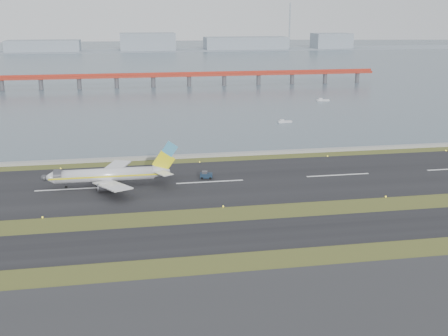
# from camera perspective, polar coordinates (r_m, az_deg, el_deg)

# --- Properties ---
(ground) EXTENTS (1000.00, 1000.00, 0.00)m
(ground) POSITION_cam_1_polar(r_m,az_deg,el_deg) (138.42, 0.47, -5.04)
(ground) COLOR #3A4B1B
(ground) RESTS_ON ground
(taxiway_strip) EXTENTS (1000.00, 18.00, 0.10)m
(taxiway_strip) POSITION_cam_1_polar(r_m,az_deg,el_deg) (127.46, 1.47, -6.89)
(taxiway_strip) COLOR black
(taxiway_strip) RESTS_ON ground
(runway_strip) EXTENTS (1000.00, 45.00, 0.10)m
(runway_strip) POSITION_cam_1_polar(r_m,az_deg,el_deg) (166.41, -1.44, -1.43)
(runway_strip) COLOR black
(runway_strip) RESTS_ON ground
(seawall) EXTENTS (1000.00, 2.50, 1.00)m
(seawall) POSITION_cam_1_polar(r_m,az_deg,el_deg) (194.89, -2.80, 1.25)
(seawall) COLOR #979892
(seawall) RESTS_ON ground
(bay_water) EXTENTS (1400.00, 800.00, 1.30)m
(bay_water) POSITION_cam_1_polar(r_m,az_deg,el_deg) (589.78, -7.97, 10.74)
(bay_water) COLOR #4B5D6B
(bay_water) RESTS_ON ground
(red_pier) EXTENTS (260.00, 5.00, 10.20)m
(red_pier) POSITION_cam_1_polar(r_m,az_deg,el_deg) (382.09, -3.57, 9.36)
(red_pier) COLOR #9F2A1B
(red_pier) RESTS_ON ground
(far_shoreline) EXTENTS (1400.00, 80.00, 60.50)m
(far_shoreline) POSITION_cam_1_polar(r_m,az_deg,el_deg) (749.43, -7.48, 12.23)
(far_shoreline) COLOR gray
(far_shoreline) RESTS_ON ground
(airliner) EXTENTS (38.52, 32.89, 12.80)m
(airliner) POSITION_cam_1_polar(r_m,az_deg,el_deg) (164.76, -11.50, -0.68)
(airliner) COLOR silver
(airliner) RESTS_ON ground
(pushback_tug) EXTENTS (3.99, 2.76, 2.35)m
(pushback_tug) POSITION_cam_1_polar(r_m,az_deg,el_deg) (169.46, -1.84, -0.73)
(pushback_tug) COLOR #132436
(pushback_tug) RESTS_ON ground
(workboat_near) EXTENTS (6.54, 2.34, 1.57)m
(workboat_near) POSITION_cam_1_polar(r_m,az_deg,el_deg) (257.47, 6.14, 4.72)
(workboat_near) COLOR silver
(workboat_near) RESTS_ON ground
(workboat_far) EXTENTS (7.20, 2.96, 1.70)m
(workboat_far) POSITION_cam_1_polar(r_m,az_deg,el_deg) (323.74, 9.99, 6.82)
(workboat_far) COLOR silver
(workboat_far) RESTS_ON ground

